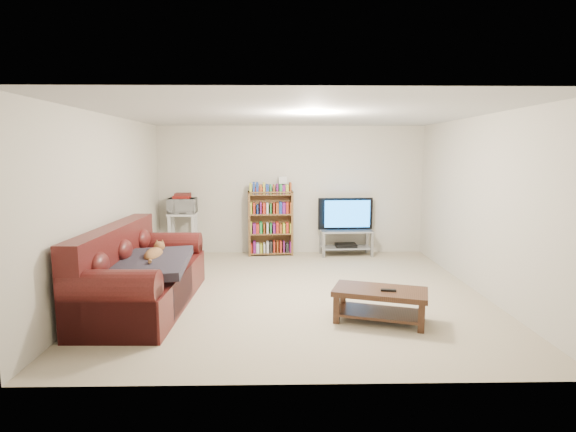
{
  "coord_description": "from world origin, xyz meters",
  "views": [
    {
      "loc": [
        -0.23,
        -5.98,
        1.9
      ],
      "look_at": [
        -0.1,
        0.4,
        1.0
      ],
      "focal_mm": 28.0,
      "sensor_mm": 36.0,
      "label": 1
    }
  ],
  "objects_px": {
    "coffee_table": "(380,299)",
    "tv_stand": "(346,238)",
    "sofa": "(138,279)",
    "bookshelf": "(271,222)"
  },
  "relations": [
    {
      "from": "coffee_table",
      "to": "tv_stand",
      "type": "xyz_separation_m",
      "value": [
        0.11,
        3.33,
        0.06
      ]
    },
    {
      "from": "sofa",
      "to": "bookshelf",
      "type": "height_order",
      "value": "bookshelf"
    },
    {
      "from": "coffee_table",
      "to": "sofa",
      "type": "bearing_deg",
      "value": -173.15
    },
    {
      "from": "sofa",
      "to": "tv_stand",
      "type": "bearing_deg",
      "value": 43.84
    },
    {
      "from": "tv_stand",
      "to": "bookshelf",
      "type": "height_order",
      "value": "bookshelf"
    },
    {
      "from": "sofa",
      "to": "coffee_table",
      "type": "distance_m",
      "value": 2.95
    },
    {
      "from": "tv_stand",
      "to": "bookshelf",
      "type": "relative_size",
      "value": 0.81
    },
    {
      "from": "sofa",
      "to": "tv_stand",
      "type": "relative_size",
      "value": 2.44
    },
    {
      "from": "coffee_table",
      "to": "bookshelf",
      "type": "relative_size",
      "value": 0.95
    },
    {
      "from": "coffee_table",
      "to": "tv_stand",
      "type": "distance_m",
      "value": 3.34
    }
  ]
}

